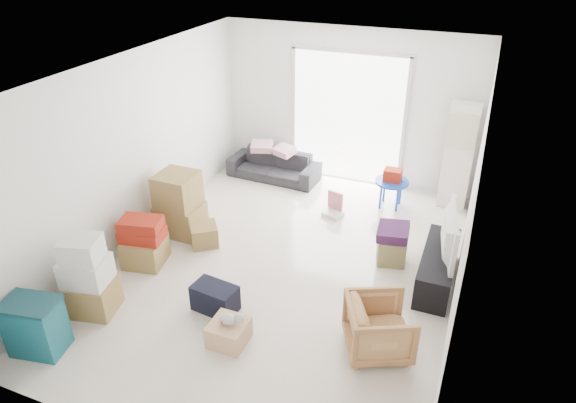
% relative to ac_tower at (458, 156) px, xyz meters
% --- Properties ---
extents(room_shell, '(4.98, 6.48, 3.18)m').
position_rel_ac_tower_xyz_m(room_shell, '(-1.95, -2.65, 0.48)').
color(room_shell, silver).
rests_on(room_shell, ground).
extents(sliding_door, '(2.10, 0.04, 2.33)m').
position_rel_ac_tower_xyz_m(sliding_door, '(-1.95, 0.33, 0.37)').
color(sliding_door, white).
rests_on(sliding_door, room_shell).
extents(ac_tower, '(0.45, 0.30, 1.75)m').
position_rel_ac_tower_xyz_m(ac_tower, '(0.00, 0.00, 0.00)').
color(ac_tower, silver).
rests_on(ac_tower, room_shell).
extents(tv_console, '(0.41, 1.37, 0.46)m').
position_rel_ac_tower_xyz_m(tv_console, '(0.05, -2.23, -0.65)').
color(tv_console, black).
rests_on(tv_console, room_shell).
extents(television, '(0.74, 1.11, 0.14)m').
position_rel_ac_tower_xyz_m(television, '(0.05, -2.23, -0.35)').
color(television, black).
rests_on(television, tv_console).
extents(sofa, '(1.68, 0.57, 0.65)m').
position_rel_ac_tower_xyz_m(sofa, '(-3.15, -0.15, -0.55)').
color(sofa, '#2A2A30').
rests_on(sofa, room_shell).
extents(pillow_left, '(0.45, 0.40, 0.12)m').
position_rel_ac_tower_xyz_m(pillow_left, '(-3.40, -0.12, -0.17)').
color(pillow_left, '#CF97A7').
rests_on(pillow_left, sofa).
extents(pillow_right, '(0.42, 0.39, 0.12)m').
position_rel_ac_tower_xyz_m(pillow_right, '(-2.94, -0.15, -0.17)').
color(pillow_right, '#CF97A7').
rests_on(pillow_right, sofa).
extents(armchair, '(0.86, 0.88, 0.70)m').
position_rel_ac_tower_xyz_m(armchair, '(-0.39, -3.72, -0.53)').
color(armchair, tan).
rests_on(armchair, room_shell).
extents(storage_bins, '(0.64, 0.50, 0.66)m').
position_rel_ac_tower_xyz_m(storage_bins, '(-3.85, -5.09, -0.54)').
color(storage_bins, '#0F4F5E').
rests_on(storage_bins, room_shell).
extents(box_stack_a, '(0.65, 0.57, 1.03)m').
position_rel_ac_tower_xyz_m(box_stack_a, '(-3.75, -4.34, -0.41)').
color(box_stack_a, olive).
rests_on(box_stack_a, room_shell).
extents(box_stack_b, '(0.62, 0.61, 0.70)m').
position_rel_ac_tower_xyz_m(box_stack_b, '(-3.75, -3.27, -0.55)').
color(box_stack_b, olive).
rests_on(box_stack_b, room_shell).
extents(box_stack_c, '(0.65, 0.56, 0.97)m').
position_rel_ac_tower_xyz_m(box_stack_c, '(-3.72, -2.40, -0.40)').
color(box_stack_c, olive).
rests_on(box_stack_c, room_shell).
extents(loose_box, '(0.53, 0.53, 0.31)m').
position_rel_ac_tower_xyz_m(loose_box, '(-3.23, -2.57, -0.72)').
color(loose_box, olive).
rests_on(loose_box, room_shell).
extents(duffel_bag, '(0.57, 0.38, 0.34)m').
position_rel_ac_tower_xyz_m(duffel_bag, '(-2.38, -3.79, -0.70)').
color(duffel_bag, black).
rests_on(duffel_bag, room_shell).
extents(ottoman, '(0.45, 0.45, 0.37)m').
position_rel_ac_tower_xyz_m(ottoman, '(-0.60, -1.99, -0.69)').
color(ottoman, olive).
rests_on(ottoman, room_shell).
extents(blanket, '(0.45, 0.45, 0.14)m').
position_rel_ac_tower_xyz_m(blanket, '(-0.60, -1.99, -0.43)').
color(blanket, '#3E1D49').
rests_on(blanket, ottoman).
extents(kids_table, '(0.55, 0.55, 0.67)m').
position_rel_ac_tower_xyz_m(kids_table, '(-0.94, -0.43, -0.39)').
color(kids_table, '#143DB0').
rests_on(kids_table, room_shell).
extents(toy_walker, '(0.34, 0.32, 0.38)m').
position_rel_ac_tower_xyz_m(toy_walker, '(-1.72, -1.05, -0.77)').
color(toy_walker, silver).
rests_on(toy_walker, room_shell).
extents(wood_crate, '(0.41, 0.41, 0.27)m').
position_rel_ac_tower_xyz_m(wood_crate, '(-1.97, -4.22, -0.74)').
color(wood_crate, tan).
rests_on(wood_crate, room_shell).
extents(plush_bunny, '(0.29, 0.17, 0.15)m').
position_rel_ac_tower_xyz_m(plush_bunny, '(-1.93, -4.21, -0.54)').
color(plush_bunny, '#B2ADA8').
rests_on(plush_bunny, wood_crate).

